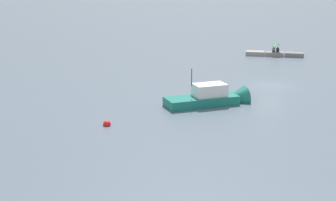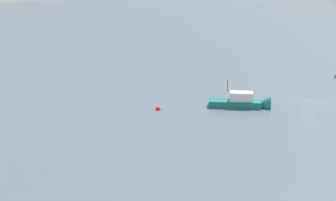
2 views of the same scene
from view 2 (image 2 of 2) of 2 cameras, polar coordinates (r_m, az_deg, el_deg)
The scene contains 3 objects.
ground_plane at distance 70.90m, azimuth 15.54°, elevation -0.05°, with size 500.00×500.00×0.00m, color slate.
motorboat_teal_near at distance 65.83m, azimuth 8.57°, elevation -0.33°, with size 7.81×6.22×4.36m.
mooring_buoy_near at distance 63.75m, azimuth -1.12°, elevation -0.96°, with size 0.62×0.62×0.62m.
Camera 2 is at (-28.22, 62.96, 16.32)m, focal length 54.66 mm.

